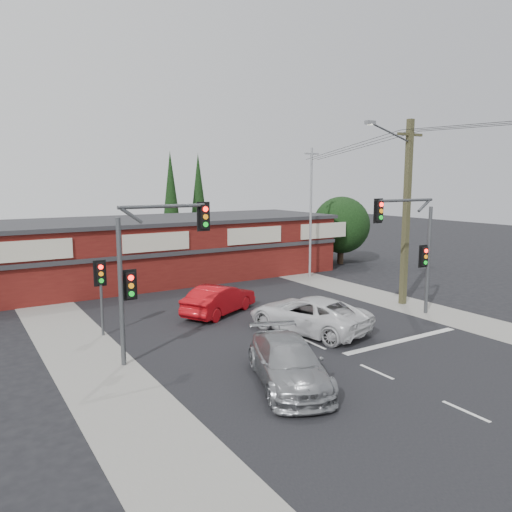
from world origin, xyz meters
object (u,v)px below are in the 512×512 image
white_suv (308,314)px  utility_pole (405,207)px  silver_suv (288,363)px  shop_building (150,249)px  red_sedan (219,299)px

white_suv → utility_pole: size_ratio=0.57×
silver_suv → utility_pole: bearing=47.0°
silver_suv → shop_building: 19.84m
shop_building → utility_pole: (9.36, -14.00, 3.26)m
utility_pole → red_sedan: bearing=159.8°
silver_suv → shop_building: size_ratio=0.19×
silver_suv → utility_pole: utility_pole is taller
silver_suv → shop_building: shop_building is taller
red_sedan → utility_pole: 11.14m
red_sedan → white_suv: bearing=174.9°
shop_building → utility_pole: 17.15m
white_suv → silver_suv: size_ratio=1.10×
utility_pole → shop_building: bearing=123.8°
white_suv → utility_pole: (7.45, 1.26, 4.60)m
utility_pole → silver_suv: bearing=-154.2°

